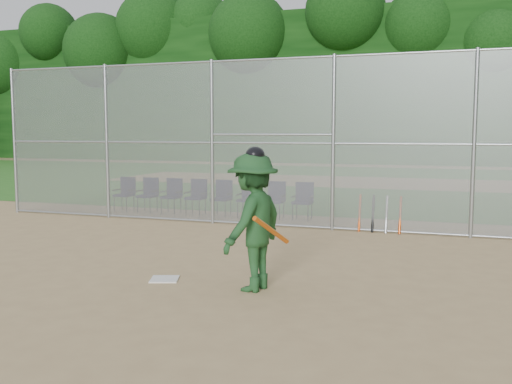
% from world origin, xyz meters
% --- Properties ---
extents(ground, '(100.00, 100.00, 0.00)m').
position_xyz_m(ground, '(0.00, 0.00, 0.00)').
color(ground, tan).
rests_on(ground, ground).
extents(grass_strip, '(100.00, 100.00, 0.00)m').
position_xyz_m(grass_strip, '(0.00, 18.00, 0.01)').
color(grass_strip, '#2B691F').
rests_on(grass_strip, ground).
extents(dirt_patch_far, '(24.00, 24.00, 0.00)m').
position_xyz_m(dirt_patch_far, '(0.00, 18.00, 0.01)').
color(dirt_patch_far, tan).
rests_on(dirt_patch_far, ground).
extents(backstop_fence, '(16.09, 0.09, 4.00)m').
position_xyz_m(backstop_fence, '(0.00, 5.00, 2.07)').
color(backstop_fence, gray).
rests_on(backstop_fence, ground).
extents(treeline, '(81.00, 60.00, 11.00)m').
position_xyz_m(treeline, '(0.00, 20.00, 5.50)').
color(treeline, black).
rests_on(treeline, ground).
extents(home_plate, '(0.53, 0.53, 0.02)m').
position_xyz_m(home_plate, '(-0.54, -0.25, 0.01)').
color(home_plate, white).
rests_on(home_plate, ground).
extents(batter_at_plate, '(1.05, 1.48, 2.05)m').
position_xyz_m(batter_at_plate, '(0.93, -0.32, 0.99)').
color(batter_at_plate, '#1C4821').
rests_on(batter_at_plate, ground).
extents(spare_bats, '(0.96, 0.29, 0.85)m').
position_xyz_m(spare_bats, '(2.07, 5.05, 0.42)').
color(spare_bats, '#D84C14').
rests_on(spare_bats, ground).
extents(chair_0, '(0.54, 0.52, 0.96)m').
position_xyz_m(chair_0, '(-5.33, 6.28, 0.48)').
color(chair_0, black).
rests_on(chair_0, ground).
extents(chair_1, '(0.54, 0.52, 0.96)m').
position_xyz_m(chair_1, '(-4.57, 6.28, 0.48)').
color(chair_1, black).
rests_on(chair_1, ground).
extents(chair_2, '(0.54, 0.52, 0.96)m').
position_xyz_m(chair_2, '(-3.82, 6.28, 0.48)').
color(chair_2, black).
rests_on(chair_2, ground).
extents(chair_3, '(0.54, 0.52, 0.96)m').
position_xyz_m(chair_3, '(-3.06, 6.28, 0.48)').
color(chair_3, black).
rests_on(chair_3, ground).
extents(chair_4, '(0.54, 0.52, 0.96)m').
position_xyz_m(chair_4, '(-2.31, 6.28, 0.48)').
color(chair_4, black).
rests_on(chair_4, ground).
extents(chair_5, '(0.54, 0.52, 0.96)m').
position_xyz_m(chair_5, '(-1.55, 6.28, 0.48)').
color(chair_5, black).
rests_on(chair_5, ground).
extents(chair_6, '(0.54, 0.52, 0.96)m').
position_xyz_m(chair_6, '(-0.80, 6.28, 0.48)').
color(chair_6, black).
rests_on(chair_6, ground).
extents(chair_7, '(0.54, 0.52, 0.96)m').
position_xyz_m(chair_7, '(-0.04, 6.28, 0.48)').
color(chair_7, black).
rests_on(chair_7, ground).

